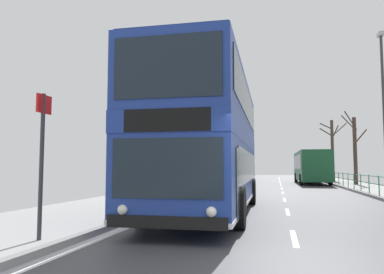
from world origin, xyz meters
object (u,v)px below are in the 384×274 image
at_px(bare_tree_far_00, 332,148).
at_px(street_lamp_far_side, 384,100).
at_px(double_decker_bus_main, 209,143).
at_px(bare_tree_far_01, 355,148).
at_px(background_bus_far_lane, 311,166).
at_px(bus_stop_sign_near, 42,149).

bearing_deg(bare_tree_far_00, street_lamp_far_side, -89.79).
bearing_deg(double_decker_bus_main, bare_tree_far_01, 67.23).
xyz_separation_m(background_bus_far_lane, bus_stop_sign_near, (-7.49, -29.86, 0.23)).
bearing_deg(bare_tree_far_00, background_bus_far_lane, -123.48).
relative_size(double_decker_bus_main, bare_tree_far_01, 1.84).
height_order(double_decker_bus_main, street_lamp_far_side, street_lamp_far_side).
height_order(background_bus_far_lane, bare_tree_far_00, bare_tree_far_00).
height_order(double_decker_bus_main, bus_stop_sign_near, double_decker_bus_main).
xyz_separation_m(background_bus_far_lane, bare_tree_far_01, (3.05, -4.18, 1.42)).
xyz_separation_m(bus_stop_sign_near, street_lamp_far_side, (10.00, 15.07, 3.24)).
relative_size(background_bus_far_lane, street_lamp_far_side, 1.23).
height_order(bare_tree_far_00, bare_tree_far_01, bare_tree_far_00).
bearing_deg(double_decker_bus_main, bare_tree_far_00, 74.43).
distance_m(double_decker_bus_main, bus_stop_sign_near, 6.24).
bearing_deg(background_bus_far_lane, bare_tree_far_00, 56.52).
bearing_deg(bare_tree_far_00, bare_tree_far_01, -85.54).
distance_m(bus_stop_sign_near, street_lamp_far_side, 18.37).
relative_size(bus_stop_sign_near, bare_tree_far_01, 0.48).
relative_size(double_decker_bus_main, background_bus_far_lane, 1.00).
relative_size(background_bus_far_lane, bare_tree_far_00, 1.72).
relative_size(background_bus_far_lane, bare_tree_far_01, 1.84).
bearing_deg(bus_stop_sign_near, double_decker_bus_main, 69.22).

